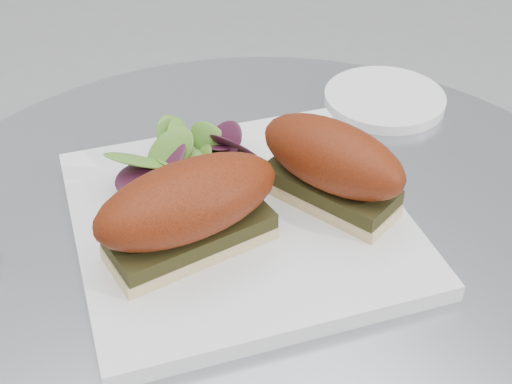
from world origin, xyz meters
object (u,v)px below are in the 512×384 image
at_px(sandwich_right, 332,164).
at_px(saucer, 385,99).
at_px(plate, 239,220).
at_px(sandwich_left, 189,209).

xyz_separation_m(sandwich_right, saucer, (0.18, 0.13, -0.05)).
distance_m(plate, saucer, 0.27).
distance_m(plate, sandwich_right, 0.10).
bearing_deg(sandwich_right, plate, -130.14).
distance_m(sandwich_right, saucer, 0.22).
xyz_separation_m(plate, saucer, (0.25, 0.09, -0.00)).
relative_size(sandwich_right, saucer, 1.12).
bearing_deg(sandwich_left, sandwich_right, -4.88).
distance_m(sandwich_left, sandwich_right, 0.13).
height_order(sandwich_left, saucer, sandwich_left).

